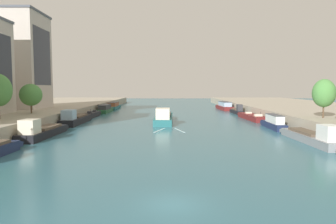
{
  "coord_description": "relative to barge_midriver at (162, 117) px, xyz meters",
  "views": [
    {
      "loc": [
        -0.36,
        -19.91,
        7.79
      ],
      "look_at": [
        0.0,
        53.37,
        1.92
      ],
      "focal_mm": 32.87,
      "sensor_mm": 36.0,
      "label": 1
    }
  ],
  "objects": [
    {
      "name": "quay_right",
      "position": [
        41.3,
        6.21,
        0.24
      ],
      "size": [
        36.0,
        170.0,
        2.59
      ],
      "primitive_type": "cube",
      "color": "#A89E89",
      "rests_on": "ground"
    },
    {
      "name": "moored_boat_right_gap_after",
      "position": [
        21.42,
        5.71,
        -0.42
      ],
      "size": [
        3.63,
        16.02,
        2.31
      ],
      "color": "maroon",
      "rests_on": "ground"
    },
    {
      "name": "moored_boat_left_upstream",
      "position": [
        -18.71,
        27.0,
        -0.01
      ],
      "size": [
        3.16,
        14.69,
        2.49
      ],
      "color": "#235633",
      "rests_on": "ground"
    },
    {
      "name": "moored_boat_right_far",
      "position": [
        21.01,
        -10.76,
        0.07
      ],
      "size": [
        2.19,
        11.06,
        2.7
      ],
      "color": "#1E284C",
      "rests_on": "ground"
    },
    {
      "name": "moored_boat_right_lone",
      "position": [
        21.3,
        -25.87,
        -0.15
      ],
      "size": [
        3.03,
        15.69,
        3.04
      ],
      "color": "gray",
      "rests_on": "ground"
    },
    {
      "name": "moored_boat_left_midway",
      "position": [
        -18.93,
        43.57,
        -0.02
      ],
      "size": [
        3.42,
        15.99,
        2.46
      ],
      "color": "#23666B",
      "rests_on": "ground"
    },
    {
      "name": "moored_boat_left_lone",
      "position": [
        -19.0,
        -2.93,
        -0.04
      ],
      "size": [
        3.31,
        15.61,
        3.31
      ],
      "color": "black",
      "rests_on": "ground"
    },
    {
      "name": "moored_boat_left_downstream",
      "position": [
        -19.01,
        12.37,
        -0.38
      ],
      "size": [
        2.05,
        11.07,
        2.36
      ],
      "color": "black",
      "rests_on": "ground"
    },
    {
      "name": "building_left_far_end",
      "position": [
        -37.28,
        8.17,
        13.38
      ],
      "size": [
        14.65,
        13.05,
        23.65
      ],
      "color": "#BCB2A8",
      "rests_on": "quay_left"
    },
    {
      "name": "barge_midriver",
      "position": [
        0.0,
        0.0,
        0.0
      ],
      "size": [
        4.18,
        20.57,
        3.53
      ],
      "color": "#23666B",
      "rests_on": "ground"
    },
    {
      "name": "moored_boat_right_second",
      "position": [
        21.38,
        22.06,
        -0.19
      ],
      "size": [
        2.01,
        11.08,
        2.93
      ],
      "color": "black",
      "rests_on": "ground"
    },
    {
      "name": "moored_boat_left_second",
      "position": [
        -18.82,
        -20.99,
        -0.1
      ],
      "size": [
        3.29,
        14.36,
        3.22
      ],
      "color": "black",
      "rests_on": "ground"
    },
    {
      "name": "tree_left_distant",
      "position": [
        -26.6,
        -7.03,
        5.25
      ],
      "size": [
        4.36,
        4.36,
        5.92
      ],
      "color": "brown",
      "rests_on": "quay_left"
    },
    {
      "name": "quay_left",
      "position": [
        -38.72,
        6.21,
        0.24
      ],
      "size": [
        36.0,
        170.0,
        2.59
      ],
      "primitive_type": "cube",
      "color": "#A89E89",
      "rests_on": "ground"
    },
    {
      "name": "moored_boat_right_near",
      "position": [
        20.76,
        38.93,
        0.15
      ],
      "size": [
        3.86,
        16.08,
        2.88
      ],
      "color": "maroon",
      "rests_on": "ground"
    },
    {
      "name": "tree_right_past_mid",
      "position": [
        27.46,
        -16.42,
        5.76
      ],
      "size": [
        3.79,
        3.79,
        6.62
      ],
      "color": "brown",
      "rests_on": "quay_right"
    },
    {
      "name": "ground_plane",
      "position": [
        1.29,
        -48.79,
        -1.05
      ],
      "size": [
        400.0,
        400.0,
        0.0
      ],
      "primitive_type": "plane",
      "color": "#336675"
    },
    {
      "name": "wake_behind_barge",
      "position": [
        1.22,
        -13.23,
        -1.04
      ],
      "size": [
        5.6,
        5.94,
        0.03
      ],
      "color": "#A5D1DB",
      "rests_on": "ground"
    }
  ]
}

